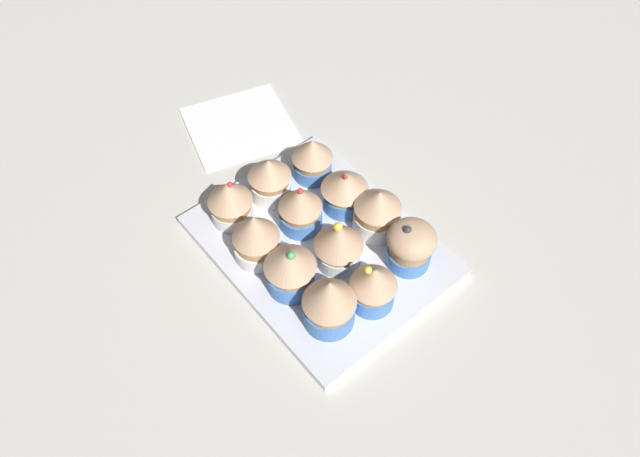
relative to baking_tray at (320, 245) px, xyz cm
name	(u,v)px	position (x,y,z in cm)	size (l,w,h in cm)	color
ground_plane	(320,254)	(0.00, 0.00, -2.10)	(180.00, 180.00, 3.00)	beige
baking_tray	(320,245)	(0.00, 0.00, 0.00)	(30.47, 23.94, 1.20)	silver
cupcake_0	(411,245)	(-9.19, -6.59, 4.09)	(6.04, 6.04, 7.00)	#477AC6
cupcake_1	(378,210)	(-2.73, -7.15, 4.12)	(6.07, 6.07, 7.02)	white
cupcake_2	(345,189)	(2.62, -6.33, 3.98)	(6.24, 6.24, 6.62)	#477AC6
cupcake_3	(312,157)	(9.60, -6.65, 4.04)	(5.64, 5.64, 6.62)	#477AC6
cupcake_4	(373,285)	(-10.47, 0.73, 4.11)	(5.58, 5.58, 7.12)	#477AC6
cupcake_5	(336,245)	(-3.52, 0.47, 4.23)	(6.12, 6.12, 7.26)	white
cupcake_6	(298,209)	(3.88, 0.38, 4.07)	(5.66, 5.66, 7.13)	#477AC6
cupcake_7	(267,180)	(10.33, 0.49, 4.05)	(5.76, 5.76, 6.72)	white
cupcake_8	(329,301)	(-9.11, 6.22, 4.76)	(6.22, 6.22, 8.13)	#477AC6
cupcake_9	(290,268)	(-2.63, 6.71, 4.43)	(6.27, 6.27, 7.65)	#477AC6
cupcake_10	(256,236)	(3.54, 7.16, 4.48)	(5.87, 5.87, 7.69)	white
cupcake_11	(230,201)	(10.39, 6.24, 4.14)	(5.84, 5.84, 7.07)	white
napkin	(240,125)	(25.12, -5.01, -0.30)	(14.15, 15.09, 0.60)	white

